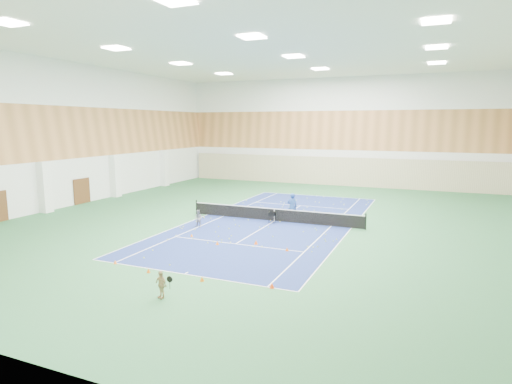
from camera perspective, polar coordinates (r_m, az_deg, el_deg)
ground at (r=30.67m, az=2.44°, el=-3.91°), size 40.00×40.00×0.00m
room_shell at (r=29.91m, az=2.52°, el=7.36°), size 36.00×40.00×12.00m
wood_cladding at (r=29.92m, az=2.55°, el=11.20°), size 36.00×40.00×8.00m
ceiling_light_grid at (r=30.32m, az=2.60°, el=18.62°), size 21.40×25.40×0.06m
court_surface at (r=30.67m, az=2.44°, el=-3.90°), size 10.97×23.77×0.01m
tennis_balls_scatter at (r=30.66m, az=2.44°, el=-3.83°), size 10.57×22.77×0.07m
tennis_net at (r=30.55m, az=2.45°, el=-2.91°), size 12.80×0.10×1.10m
back_curtain at (r=49.18m, az=10.52°, el=2.73°), size 35.40×0.16×3.20m
door_left_b at (r=40.25m, az=-22.20°, el=0.12°), size 0.08×1.80×2.20m
coach at (r=31.12m, az=4.83°, el=-1.92°), size 0.83×0.70×1.95m
child_court at (r=29.06m, az=-7.67°, el=-3.53°), size 0.59×0.46×1.17m
child_apron at (r=17.78m, az=-12.56°, el=-11.95°), size 0.71×0.47×1.13m
ball_cart at (r=30.02m, az=2.16°, el=-3.41°), size 0.50×0.50×0.80m
cone_svc_a at (r=26.74m, az=-8.57°, el=-5.73°), size 0.18×0.18×0.20m
cone_svc_b at (r=24.86m, az=-5.18°, el=-6.77°), size 0.21×0.21×0.23m
cone_svc_c at (r=24.83m, az=-0.00°, el=-6.72°), size 0.23×0.23×0.25m
cone_svc_d at (r=23.63m, az=4.16°, el=-7.61°), size 0.20×0.20×0.22m
cone_base_a at (r=22.62m, az=-18.27°, el=-8.85°), size 0.17×0.17×0.19m
cone_base_b at (r=20.91m, az=-14.14°, el=-10.12°), size 0.19×0.19×0.20m
cone_base_c at (r=19.41m, az=-7.21°, el=-11.40°), size 0.21×0.21×0.23m
cone_base_d at (r=18.52m, az=2.14°, el=-12.32°), size 0.22×0.22×0.24m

